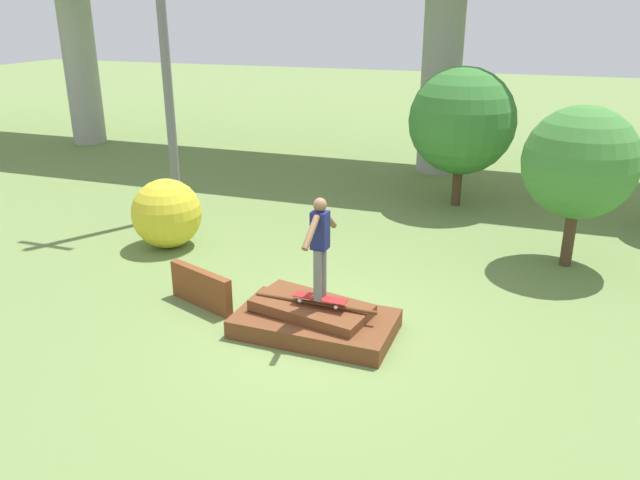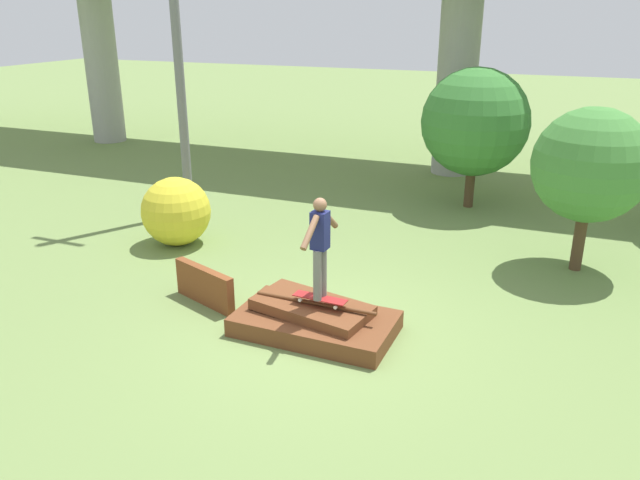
% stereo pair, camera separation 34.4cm
% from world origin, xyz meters
% --- Properties ---
extents(ground_plane, '(80.00, 80.00, 0.00)m').
position_xyz_m(ground_plane, '(0.00, 0.00, 0.00)').
color(ground_plane, olive).
extents(scrap_pile, '(2.31, 1.33, 0.49)m').
position_xyz_m(scrap_pile, '(-0.02, 0.01, 0.19)').
color(scrap_pile, brown).
rests_on(scrap_pile, ground_plane).
extents(scrap_plank_loose, '(1.27, 0.59, 0.61)m').
position_xyz_m(scrap_plank_loose, '(-1.99, 0.21, 0.31)').
color(scrap_plank_loose, brown).
rests_on(scrap_plank_loose, ground_plane).
extents(skateboard, '(0.80, 0.24, 0.09)m').
position_xyz_m(skateboard, '(0.08, -0.02, 0.57)').
color(skateboard, maroon).
rests_on(skateboard, scrap_pile).
extents(skater, '(0.23, 1.09, 1.47)m').
position_xyz_m(skater, '(0.08, -0.02, 1.42)').
color(skater, slate).
rests_on(skater, skateboard).
extents(utility_pole, '(1.30, 0.20, 8.62)m').
position_xyz_m(utility_pole, '(-4.80, 4.07, 4.43)').
color(utility_pole, slate).
rests_on(utility_pole, ground_plane).
extents(tree_behind_left, '(1.98, 1.98, 2.92)m').
position_xyz_m(tree_behind_left, '(3.47, 3.92, 1.92)').
color(tree_behind_left, '#4C3823').
rests_on(tree_behind_left, ground_plane).
extents(tree_behind_right, '(2.45, 2.45, 3.23)m').
position_xyz_m(tree_behind_right, '(1.03, 7.04, 2.00)').
color(tree_behind_right, '#4C3823').
rests_on(tree_behind_right, ground_plane).
extents(bush_yellow_flowering, '(1.36, 1.36, 1.36)m').
position_xyz_m(bush_yellow_flowering, '(-3.93, 2.32, 0.68)').
color(bush_yellow_flowering, gold).
rests_on(bush_yellow_flowering, ground_plane).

